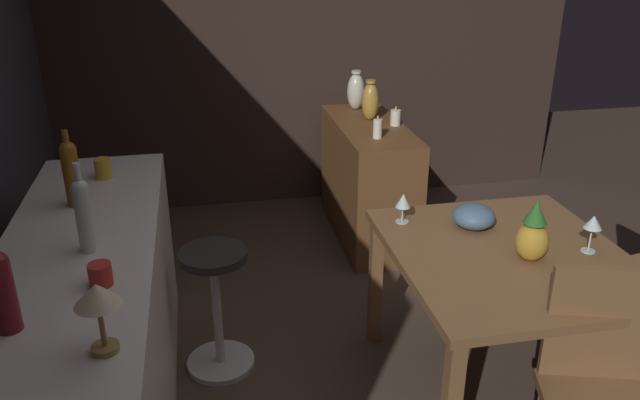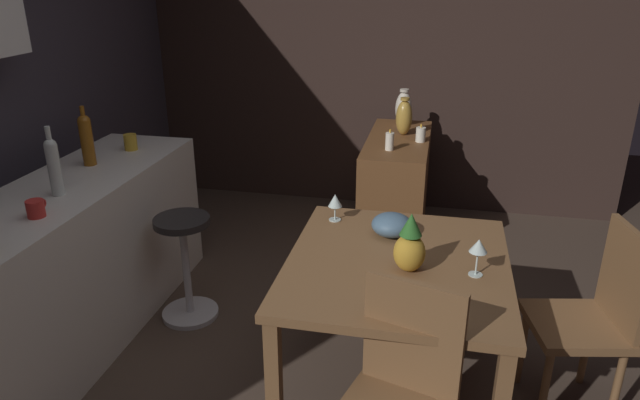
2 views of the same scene
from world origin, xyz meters
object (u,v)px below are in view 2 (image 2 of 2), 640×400
object	(u,v)px
sideboard_cabinet	(396,191)
fruit_bowl	(392,225)
wine_glass_left	(335,201)
dining_table	(397,278)
chair_near_window	(399,397)
pillar_candle_tall	(390,141)
vase_brass	(404,117)
chair_by_doorway	(592,315)
wine_glass_right	(478,247)
cup_mustard	(131,142)
wine_bottle_amber	(86,138)
bar_stool	(186,265)
wine_bottle_clear	(54,164)
cup_red	(36,209)
pineapple_centerpiece	(410,246)
vase_ceramic_ivory	(404,108)
pillar_candle_short	(421,135)

from	to	relation	value
sideboard_cabinet	fruit_bowl	bearing A→B (deg)	-176.37
wine_glass_left	dining_table	bearing A→B (deg)	-136.86
chair_near_window	wine_glass_left	xyz separation A→B (m)	(1.00, 0.43, 0.34)
wine_glass_left	pillar_candle_tall	size ratio (longest dim) A/B	1.00
vase_brass	dining_table	bearing A→B (deg)	-176.19
chair_by_doorway	fruit_bowl	size ratio (longest dim) A/B	4.66
pillar_candle_tall	sideboard_cabinet	bearing A→B (deg)	-7.01
wine_glass_right	dining_table	bearing A→B (deg)	80.17
cup_mustard	wine_glass_right	bearing A→B (deg)	-113.11
chair_by_doorway	wine_bottle_amber	bearing A→B (deg)	81.67
dining_table	chair_near_window	bearing A→B (deg)	-173.53
wine_bottle_amber	wine_glass_left	bearing A→B (deg)	-94.94
bar_stool	wine_glass_right	xyz separation A→B (m)	(-0.50, -1.59, 0.53)
wine_bottle_amber	vase_brass	world-z (taller)	wine_bottle_amber
fruit_bowl	pillar_candle_tall	world-z (taller)	pillar_candle_tall
wine_bottle_clear	cup_red	xyz separation A→B (m)	(-0.27, -0.07, -0.12)
pineapple_centerpiece	sideboard_cabinet	bearing A→B (deg)	6.32
fruit_bowl	wine_bottle_clear	distance (m)	1.70
wine_glass_left	cup_red	world-z (taller)	cup_red
bar_stool	fruit_bowl	distance (m)	1.30
bar_stool	pillar_candle_tall	size ratio (longest dim) A/B	4.45
chair_near_window	pineapple_centerpiece	bearing A→B (deg)	1.87
vase_ceramic_ivory	wine_glass_left	bearing A→B (deg)	173.03
cup_mustard	vase_brass	distance (m)	1.91
sideboard_cabinet	fruit_bowl	world-z (taller)	fruit_bowl
sideboard_cabinet	chair_by_doorway	bearing A→B (deg)	-147.44
bar_stool	vase_brass	size ratio (longest dim) A/B	2.34
bar_stool	vase_ceramic_ivory	world-z (taller)	vase_ceramic_ivory
vase_ceramic_ivory	pineapple_centerpiece	bearing A→B (deg)	-174.78
pillar_candle_short	vase_brass	size ratio (longest dim) A/B	0.47
wine_bottle_amber	pillar_candle_tall	xyz separation A→B (m)	(0.92, -1.65, -0.18)
sideboard_cabinet	chair_near_window	bearing A→B (deg)	-174.70
sideboard_cabinet	chair_near_window	distance (m)	2.35
bar_stool	pillar_candle_short	bearing A→B (deg)	-45.78
sideboard_cabinet	dining_table	bearing A→B (deg)	-175.12
chair_by_doorway	wine_glass_right	distance (m)	0.68
pineapple_centerpiece	vase_brass	world-z (taller)	vase_brass
cup_mustard	vase_brass	size ratio (longest dim) A/B	0.42
chair_near_window	pillar_candle_tall	xyz separation A→B (m)	(2.04, 0.25, 0.37)
wine_glass_right	vase_brass	bearing A→B (deg)	13.67
chair_near_window	vase_brass	size ratio (longest dim) A/B	3.38
wine_glass_left	wine_bottle_amber	world-z (taller)	wine_bottle_amber
dining_table	wine_glass_left	xyz separation A→B (m)	(0.38, 0.36, 0.19)
cup_mustard	vase_ceramic_ivory	distance (m)	2.05
pineapple_centerpiece	cup_mustard	xyz separation A→B (m)	(0.91, 1.80, 0.10)
wine_bottle_amber	cup_mustard	size ratio (longest dim) A/B	3.01
wine_glass_right	pineapple_centerpiece	size ratio (longest dim) A/B	0.63
chair_near_window	wine_glass_left	size ratio (longest dim) A/B	6.45
chair_near_window	wine_bottle_amber	xyz separation A→B (m)	(1.13, 1.90, 0.55)
pillar_candle_tall	pillar_candle_short	world-z (taller)	pillar_candle_tall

